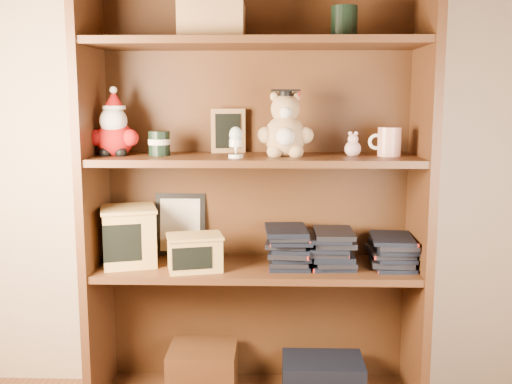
% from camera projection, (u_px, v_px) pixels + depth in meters
% --- Properties ---
extents(bookcase, '(1.20, 0.35, 1.60)m').
position_uv_depth(bookcase, '(256.00, 201.00, 2.19)').
color(bookcase, '#502D16').
rests_on(bookcase, ground).
extents(shelf_lower, '(1.14, 0.33, 0.02)m').
position_uv_depth(shelf_lower, '(256.00, 268.00, 2.18)').
color(shelf_lower, '#502D16').
rests_on(shelf_lower, ground).
extents(shelf_upper, '(1.14, 0.33, 0.02)m').
position_uv_depth(shelf_upper, '(256.00, 159.00, 2.12)').
color(shelf_upper, '#502D16').
rests_on(shelf_upper, ground).
extents(santa_plush, '(0.18, 0.13, 0.25)m').
position_uv_depth(santa_plush, '(114.00, 130.00, 2.11)').
color(santa_plush, '#A50F0F').
rests_on(santa_plush, shelf_upper).
extents(teachers_tin, '(0.08, 0.08, 0.09)m').
position_uv_depth(teachers_tin, '(159.00, 143.00, 2.12)').
color(teachers_tin, black).
rests_on(teachers_tin, shelf_upper).
extents(chalkboard_plaque, '(0.13, 0.08, 0.16)m').
position_uv_depth(chalkboard_plaque, '(228.00, 132.00, 2.22)').
color(chalkboard_plaque, '#9E7547').
rests_on(chalkboard_plaque, shelf_upper).
extents(egg_cup, '(0.05, 0.05, 0.11)m').
position_uv_depth(egg_cup, '(236.00, 141.00, 2.03)').
color(egg_cup, white).
rests_on(egg_cup, shelf_upper).
extents(grad_teddy_bear, '(0.20, 0.17, 0.24)m').
position_uv_depth(grad_teddy_bear, '(285.00, 130.00, 2.09)').
color(grad_teddy_bear, tan).
rests_on(grad_teddy_bear, shelf_upper).
extents(pink_figurine, '(0.06, 0.06, 0.09)m').
position_uv_depth(pink_figurine, '(353.00, 146.00, 2.10)').
color(pink_figurine, '#D3A6A3').
rests_on(pink_figurine, shelf_upper).
extents(teacher_mug, '(0.11, 0.08, 0.10)m').
position_uv_depth(teacher_mug, '(389.00, 142.00, 2.09)').
color(teacher_mug, silver).
rests_on(teacher_mug, shelf_upper).
extents(certificate_frame, '(0.19, 0.05, 0.24)m').
position_uv_depth(certificate_frame, '(180.00, 224.00, 2.30)').
color(certificate_frame, black).
rests_on(certificate_frame, shelf_lower).
extents(treats_box, '(0.24, 0.24, 0.21)m').
position_uv_depth(treats_box, '(129.00, 236.00, 2.17)').
color(treats_box, tan).
rests_on(treats_box, shelf_lower).
extents(pencils_box, '(0.22, 0.18, 0.13)m').
position_uv_depth(pencils_box, '(195.00, 252.00, 2.11)').
color(pencils_box, tan).
rests_on(pencils_box, shelf_lower).
extents(book_stack_left, '(0.14, 0.20, 0.14)m').
position_uv_depth(book_stack_left, '(288.00, 246.00, 2.16)').
color(book_stack_left, black).
rests_on(book_stack_left, shelf_lower).
extents(book_stack_mid, '(0.14, 0.20, 0.13)m').
position_uv_depth(book_stack_mid, '(331.00, 249.00, 2.16)').
color(book_stack_mid, black).
rests_on(book_stack_mid, shelf_lower).
extents(book_stack_right, '(0.14, 0.20, 0.11)m').
position_uv_depth(book_stack_right, '(392.00, 251.00, 2.15)').
color(book_stack_right, black).
rests_on(book_stack_right, shelf_lower).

